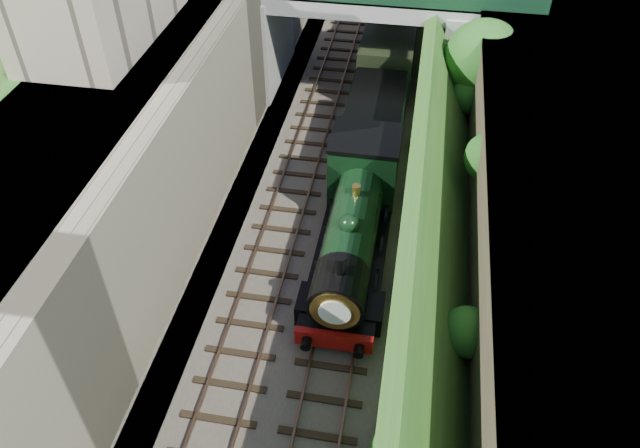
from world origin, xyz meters
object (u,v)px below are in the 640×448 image
(tender, at_px, (374,128))
(locomotive, at_px, (354,224))
(tree, at_px, (485,60))
(road_bridge, at_px, (386,21))

(tender, bearing_deg, locomotive, -90.00)
(tree, bearing_deg, tender, -159.43)
(tree, height_order, tender, tree)
(locomotive, distance_m, tender, 7.37)
(tree, bearing_deg, road_bridge, 136.33)
(tree, relative_size, locomotive, 0.65)
(tree, height_order, locomotive, tree)
(locomotive, bearing_deg, tree, 62.70)
(road_bridge, bearing_deg, tree, -43.67)
(road_bridge, relative_size, tree, 2.42)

